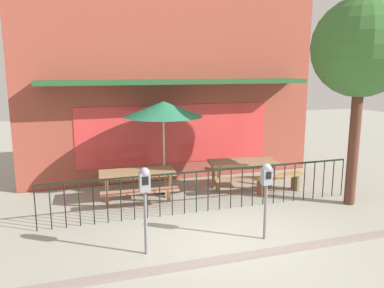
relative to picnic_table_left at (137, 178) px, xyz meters
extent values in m
plane|color=#9C9E90|center=(1.43, -2.70, -0.61)|extent=(40.00, 40.00, 0.00)
cube|color=#572F21|center=(1.43, 1.88, -0.61)|extent=(8.70, 0.54, 0.01)
cube|color=#9C4436|center=(1.43, 1.88, 2.09)|extent=(8.70, 0.50, 5.40)
cube|color=#D83838|center=(1.43, 1.62, 0.74)|extent=(5.65, 0.02, 1.70)
cube|color=#24542B|center=(1.43, 1.18, 2.25)|extent=(7.39, 0.90, 0.12)
cube|color=black|center=(1.43, -1.10, 0.34)|extent=(7.31, 0.04, 0.04)
cylinder|color=black|center=(-2.23, -1.10, -0.14)|extent=(0.02, 0.02, 0.95)
cylinder|color=black|center=(-1.94, -1.10, -0.14)|extent=(0.02, 0.02, 0.95)
cylinder|color=black|center=(-1.66, -1.10, -0.14)|extent=(0.02, 0.02, 0.95)
cylinder|color=black|center=(-1.38, -1.10, -0.14)|extent=(0.02, 0.02, 0.95)
cylinder|color=black|center=(-1.10, -1.10, -0.14)|extent=(0.02, 0.02, 0.95)
cylinder|color=black|center=(-0.82, -1.10, -0.14)|extent=(0.02, 0.02, 0.95)
cylinder|color=black|center=(-0.54, -1.10, -0.14)|extent=(0.02, 0.02, 0.95)
cylinder|color=black|center=(-0.26, -1.10, -0.14)|extent=(0.02, 0.02, 0.95)
cylinder|color=black|center=(0.02, -1.10, -0.14)|extent=(0.02, 0.02, 0.95)
cylinder|color=black|center=(0.30, -1.10, -0.14)|extent=(0.02, 0.02, 0.95)
cylinder|color=black|center=(0.58, -1.10, -0.14)|extent=(0.02, 0.02, 0.95)
cylinder|color=black|center=(0.86, -1.10, -0.14)|extent=(0.02, 0.02, 0.95)
cylinder|color=black|center=(1.15, -1.10, -0.14)|extent=(0.02, 0.02, 0.95)
cylinder|color=black|center=(1.43, -1.10, -0.14)|extent=(0.02, 0.02, 0.95)
cylinder|color=black|center=(1.71, -1.10, -0.14)|extent=(0.02, 0.02, 0.95)
cylinder|color=black|center=(1.99, -1.10, -0.14)|extent=(0.02, 0.02, 0.95)
cylinder|color=black|center=(2.27, -1.10, -0.14)|extent=(0.02, 0.02, 0.95)
cylinder|color=black|center=(2.55, -1.10, -0.14)|extent=(0.02, 0.02, 0.95)
cylinder|color=black|center=(2.83, -1.10, -0.14)|extent=(0.02, 0.02, 0.95)
cylinder|color=black|center=(3.11, -1.10, -0.14)|extent=(0.02, 0.02, 0.95)
cylinder|color=black|center=(3.39, -1.10, -0.14)|extent=(0.02, 0.02, 0.95)
cylinder|color=black|center=(3.67, -1.10, -0.14)|extent=(0.02, 0.02, 0.95)
cylinder|color=black|center=(3.96, -1.10, -0.14)|extent=(0.02, 0.02, 0.95)
cylinder|color=black|center=(4.24, -1.10, -0.14)|extent=(0.02, 0.02, 0.95)
cylinder|color=black|center=(4.52, -1.10, -0.14)|extent=(0.02, 0.02, 0.95)
cylinder|color=black|center=(4.80, -1.10, -0.14)|extent=(0.02, 0.02, 0.95)
cylinder|color=black|center=(5.08, -1.10, -0.14)|extent=(0.02, 0.02, 0.95)
cube|color=#9C764D|center=(0.00, 0.00, 0.13)|extent=(1.84, 0.86, 0.07)
cube|color=#A56C54|center=(-0.03, -0.55, -0.17)|extent=(1.81, 0.36, 0.05)
cube|color=#9E6F46|center=(0.03, 0.55, -0.17)|extent=(1.81, 0.36, 0.05)
cube|color=#8C5D41|center=(-0.75, -0.24, -0.24)|extent=(0.09, 0.35, 0.78)
cube|color=brown|center=(-0.72, 0.32, -0.24)|extent=(0.09, 0.35, 0.78)
cube|color=brown|center=(0.72, -0.32, -0.24)|extent=(0.09, 0.35, 0.78)
cube|color=#876146|center=(0.75, 0.24, -0.24)|extent=(0.09, 0.35, 0.78)
cube|color=#956F50|center=(2.89, 0.20, 0.13)|extent=(1.88, 0.98, 0.07)
cube|color=#94714D|center=(2.82, -0.35, -0.17)|extent=(1.82, 0.48, 0.05)
cube|color=olive|center=(2.96, 0.74, -0.17)|extent=(1.82, 0.48, 0.05)
cube|color=#8D654A|center=(2.12, 0.01, -0.24)|extent=(0.11, 0.36, 0.78)
cube|color=olive|center=(2.19, 0.57, -0.24)|extent=(0.11, 0.36, 0.78)
cube|color=olive|center=(3.59, -0.17, -0.24)|extent=(0.11, 0.36, 0.78)
cube|color=#8B6043|center=(3.65, 0.38, -0.24)|extent=(0.11, 0.36, 0.78)
cylinder|color=black|center=(0.78, 0.45, -0.59)|extent=(0.36, 0.36, 0.05)
cylinder|color=#B8B8B4|center=(0.78, 0.45, 0.57)|extent=(0.04, 0.04, 2.36)
cone|color=#287A55|center=(0.78, 0.45, 1.60)|extent=(1.99, 1.99, 0.39)
cube|color=#A17944|center=(3.65, -0.41, -0.16)|extent=(1.43, 0.51, 0.06)
cube|color=brown|center=(3.10, -0.48, -0.39)|extent=(0.08, 0.29, 0.45)
cube|color=olive|center=(4.21, -0.33, -0.39)|extent=(0.08, 0.29, 0.45)
cylinder|color=slate|center=(-0.32, -2.71, -0.04)|extent=(0.06, 0.06, 1.14)
cube|color=gray|center=(-0.32, -2.71, 0.70)|extent=(0.18, 0.14, 0.34)
sphere|color=#958A9C|center=(-0.32, -2.71, 0.87)|extent=(0.17, 0.17, 0.17)
cube|color=black|center=(-0.32, -2.78, 0.74)|extent=(0.11, 0.01, 0.15)
cylinder|color=slate|center=(1.96, -2.80, -0.07)|extent=(0.06, 0.06, 1.08)
cube|color=gray|center=(1.96, -2.80, 0.63)|extent=(0.18, 0.14, 0.31)
sphere|color=gray|center=(1.96, -2.80, 0.78)|extent=(0.17, 0.17, 0.17)
cube|color=black|center=(1.96, -2.88, 0.66)|extent=(0.11, 0.01, 0.14)
cylinder|color=#563024|center=(4.85, -1.68, 0.92)|extent=(0.25, 0.25, 3.06)
sphere|color=#3B7033|center=(4.85, -1.68, 3.07)|extent=(2.23, 2.23, 2.23)
cube|color=gray|center=(1.43, -3.37, -0.61)|extent=(12.18, 0.20, 0.11)
camera|label=1|loc=(-1.44, -8.86, 2.57)|focal=35.58mm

